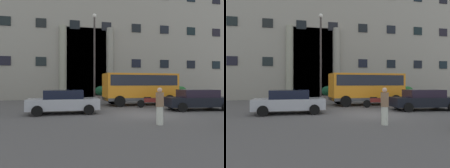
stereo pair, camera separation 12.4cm
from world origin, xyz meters
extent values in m
cube|color=#514D4D|center=(0.00, 0.00, -0.06)|extent=(80.00, 64.00, 0.12)
cube|color=gray|center=(0.00, 17.50, 9.94)|extent=(37.65, 9.00, 19.88)
cube|color=black|center=(-2.35, 13.06, 4.25)|extent=(4.67, 0.12, 8.51)
cylinder|color=gray|center=(-5.10, 12.75, 4.25)|extent=(0.83, 0.83, 8.51)
cylinder|color=gray|center=(0.40, 12.75, 4.25)|extent=(0.83, 0.83, 8.51)
cube|color=black|center=(-11.29, 12.96, 4.37)|extent=(1.16, 0.08, 1.02)
cube|color=black|center=(-7.53, 12.96, 4.37)|extent=(1.16, 0.08, 1.02)
cube|color=black|center=(3.76, 12.96, 4.37)|extent=(1.16, 0.08, 1.02)
cube|color=black|center=(7.53, 12.96, 4.37)|extent=(1.16, 0.08, 1.02)
cube|color=black|center=(11.29, 12.96, 4.37)|extent=(1.16, 0.08, 1.02)
cube|color=black|center=(15.06, 12.96, 4.37)|extent=(1.16, 0.08, 1.02)
cube|color=black|center=(-11.29, 12.96, 8.75)|extent=(1.16, 0.08, 1.02)
cube|color=black|center=(-7.53, 12.96, 8.75)|extent=(1.16, 0.08, 1.02)
cube|color=black|center=(-3.76, 12.96, 8.75)|extent=(1.16, 0.08, 1.02)
cube|color=black|center=(0.00, 12.96, 8.75)|extent=(1.16, 0.08, 1.02)
cube|color=black|center=(3.76, 12.96, 8.75)|extent=(1.16, 0.08, 1.02)
cube|color=black|center=(7.53, 12.96, 8.75)|extent=(1.16, 0.08, 1.02)
cube|color=black|center=(11.29, 12.96, 8.75)|extent=(1.16, 0.08, 1.02)
cube|color=black|center=(15.06, 12.96, 8.75)|extent=(1.16, 0.08, 1.02)
cube|color=black|center=(15.06, 12.96, 13.12)|extent=(1.16, 0.08, 1.02)
cube|color=orange|center=(1.64, 5.50, 1.59)|extent=(6.40, 2.63, 2.28)
cube|color=#1E212B|center=(1.64, 5.50, 2.14)|extent=(6.02, 2.64, 0.87)
cube|color=#1E212B|center=(4.72, 5.64, 1.95)|extent=(0.15, 1.97, 1.09)
cube|color=#48494D|center=(1.64, 5.50, 0.57)|extent=(6.40, 2.67, 0.24)
cylinder|color=black|center=(3.79, 6.77, 0.45)|extent=(0.91, 0.32, 0.90)
cylinder|color=black|center=(3.90, 4.43, 0.45)|extent=(0.91, 0.32, 0.90)
cylinder|color=black|center=(-0.61, 6.57, 0.45)|extent=(0.91, 0.32, 0.90)
cylinder|color=black|center=(-0.51, 4.23, 0.45)|extent=(0.91, 0.32, 0.90)
cylinder|color=#929717|center=(6.05, 7.25, 1.16)|extent=(0.08, 0.08, 2.31)
cube|color=yellow|center=(6.05, 7.22, 2.06)|extent=(0.44, 0.03, 0.60)
cube|color=slate|center=(3.84, 10.71, 0.28)|extent=(2.17, 0.80, 0.56)
ellipsoid|color=#1A5A2B|center=(3.84, 10.71, 1.00)|extent=(2.09, 0.72, 0.89)
cube|color=gray|center=(-0.99, 10.61, 0.28)|extent=(1.55, 0.91, 0.56)
ellipsoid|color=#144429|center=(-0.99, 10.61, 1.08)|extent=(1.48, 0.82, 1.03)
cube|color=gray|center=(8.36, 10.46, 0.24)|extent=(1.58, 0.75, 0.48)
ellipsoid|color=#245F2B|center=(8.36, 10.46, 1.01)|extent=(1.52, 0.67, 1.07)
cube|color=#AEB1BA|center=(-4.81, 1.31, 0.60)|extent=(4.36, 1.87, 0.66)
cube|color=black|center=(-4.81, 1.31, 1.20)|extent=(2.37, 1.61, 0.53)
cylinder|color=black|center=(-3.37, 2.22, 0.31)|extent=(0.62, 0.22, 0.62)
cylinder|color=black|center=(-3.33, 0.47, 0.31)|extent=(0.62, 0.22, 0.62)
cylinder|color=black|center=(-6.30, 2.15, 0.31)|extent=(0.62, 0.22, 0.62)
cylinder|color=black|center=(-6.26, 0.39, 0.31)|extent=(0.62, 0.22, 0.62)
cube|color=black|center=(4.43, 1.25, 0.59)|extent=(4.70, 2.22, 0.63)
cube|color=black|center=(4.43, 1.25, 1.17)|extent=(2.59, 1.83, 0.53)
cylinder|color=black|center=(6.05, 2.06, 0.31)|extent=(0.63, 0.25, 0.62)
cylinder|color=black|center=(2.95, 2.30, 0.31)|extent=(0.63, 0.25, 0.62)
cylinder|color=black|center=(2.80, 0.44, 0.31)|extent=(0.63, 0.25, 0.62)
cylinder|color=black|center=(-4.90, 2.87, 0.30)|extent=(0.61, 0.24, 0.60)
cylinder|color=black|center=(-6.33, 3.21, 0.30)|extent=(0.61, 0.26, 0.60)
cube|color=#2234A0|center=(-5.62, 3.04, 0.58)|extent=(0.97, 0.45, 0.32)
cube|color=black|center=(-5.79, 3.08, 0.76)|extent=(0.55, 0.32, 0.12)
cylinder|color=#A5A5A8|center=(-5.02, 2.90, 0.88)|extent=(0.16, 0.54, 0.03)
cylinder|color=black|center=(2.33, 3.13, 0.30)|extent=(0.61, 0.22, 0.60)
cylinder|color=black|center=(0.99, 3.40, 0.30)|extent=(0.61, 0.24, 0.60)
cube|color=maroon|center=(1.66, 3.27, 0.58)|extent=(0.91, 0.41, 0.32)
cube|color=black|center=(1.48, 3.30, 0.76)|extent=(0.55, 0.30, 0.12)
cylinder|color=#A5A5A8|center=(2.22, 3.16, 0.88)|extent=(0.14, 0.55, 0.03)
cylinder|color=beige|center=(-0.48, -3.25, 0.41)|extent=(0.30, 0.30, 0.83)
cylinder|color=#8B694D|center=(-0.48, -3.25, 1.15)|extent=(0.36, 0.36, 0.64)
sphere|color=beige|center=(-0.48, -3.25, 1.58)|extent=(0.22, 0.22, 0.22)
cylinder|color=#3B3432|center=(-1.98, 8.69, 4.20)|extent=(0.18, 0.18, 8.40)
sphere|color=white|center=(-1.98, 8.69, 8.58)|extent=(0.40, 0.40, 0.40)
camera|label=1|loc=(-4.56, -12.22, 1.87)|focal=34.08mm
camera|label=2|loc=(-4.43, -12.24, 1.87)|focal=34.08mm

